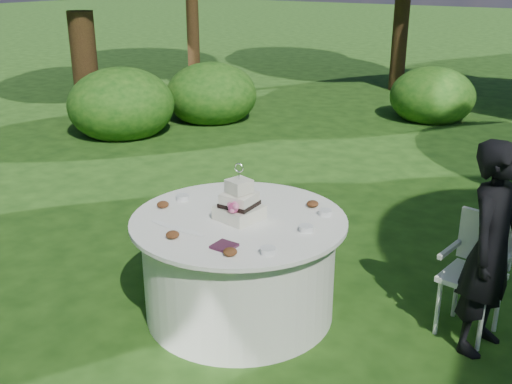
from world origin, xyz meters
TOP-DOWN VIEW (x-y plane):
  - ground at (0.00, 0.00)m, footprint 80.00×80.00m
  - napkins at (0.21, -0.44)m, footprint 0.14×0.14m
  - feather_plume at (-0.24, -0.40)m, footprint 0.48×0.07m
  - guest at (1.62, 0.57)m, footprint 0.44×0.59m
  - table at (0.00, 0.00)m, footprint 1.56×1.56m
  - cake at (0.02, -0.01)m, footprint 0.32×0.32m
  - chair at (1.51, 0.75)m, footprint 0.43×0.42m
  - votives at (0.13, 0.12)m, footprint 1.18×0.94m
  - petal_cups at (-0.03, -0.18)m, footprint 1.01×1.10m

SIDE VIEW (x-z plane):
  - ground at x=0.00m, z-range 0.00..0.00m
  - table at x=0.00m, z-range 0.00..0.77m
  - chair at x=1.51m, z-range 0.08..0.95m
  - guest at x=1.62m, z-range 0.00..1.47m
  - feather_plume at x=-0.24m, z-range 0.77..0.78m
  - napkins at x=0.21m, z-range 0.77..0.79m
  - votives at x=0.13m, z-range 0.77..0.81m
  - petal_cups at x=-0.03m, z-range 0.77..0.82m
  - cake at x=0.02m, z-range 0.68..1.09m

